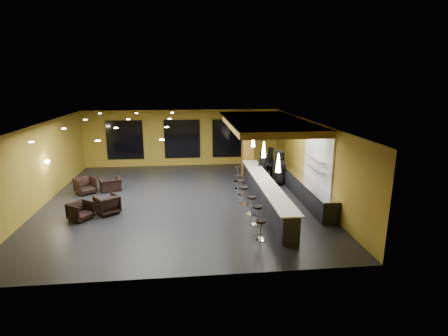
{
  "coord_description": "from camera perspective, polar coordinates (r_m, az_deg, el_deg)",
  "views": [
    {
      "loc": [
        0.33,
        -15.26,
        5.4
      ],
      "look_at": [
        2.0,
        0.5,
        1.3
      ],
      "focal_mm": 28.0,
      "sensor_mm": 36.0,
      "label": 1
    }
  ],
  "objects": [
    {
      "name": "bar_stool_5",
      "position": [
        17.41,
        2.31,
        -2.0
      ],
      "size": [
        0.36,
        0.36,
        0.71
      ],
      "rotation": [
        0.0,
        0.0,
        -0.14
      ],
      "color": "silver",
      "rests_on": "floor"
    },
    {
      "name": "bar_stool_4",
      "position": [
        16.47,
        2.82,
        -2.94
      ],
      "size": [
        0.37,
        0.37,
        0.73
      ],
      "rotation": [
        0.0,
        0.0,
        0.26
      ],
      "color": "silver",
      "rests_on": "floor"
    },
    {
      "name": "wall_left",
      "position": [
        16.94,
        -28.0,
        0.33
      ],
      "size": [
        0.1,
        13.0,
        3.5
      ],
      "primitive_type": "cube",
      "color": "#A58525",
      "rests_on": "floor"
    },
    {
      "name": "prep_counter",
      "position": [
        16.46,
        13.14,
        -3.46
      ],
      "size": [
        0.7,
        6.0,
        0.86
      ],
      "primitive_type": "cube",
      "color": "black",
      "rests_on": "floor"
    },
    {
      "name": "pendant_1",
      "position": [
        15.44,
        6.5,
        3.01
      ],
      "size": [
        0.2,
        0.2,
        0.7
      ],
      "primitive_type": "cone",
      "color": "white",
      "rests_on": "wood_soffit"
    },
    {
      "name": "prep_top",
      "position": [
        16.33,
        13.23,
        -1.94
      ],
      "size": [
        0.72,
        6.0,
        0.03
      ],
      "primitive_type": "cube",
      "color": "silver",
      "rests_on": "prep_counter"
    },
    {
      "name": "staff_c",
      "position": [
        18.16,
        9.0,
        0.06
      ],
      "size": [
        1.05,
        0.85,
        1.85
      ],
      "primitive_type": "imported",
      "rotation": [
        0.0,
        0.0,
        0.32
      ],
      "color": "black",
      "rests_on": "floor"
    },
    {
      "name": "tile_backsplash",
      "position": [
        15.71,
        15.12,
        1.49
      ],
      "size": [
        0.06,
        3.2,
        2.4
      ],
      "primitive_type": "cube",
      "color": "white",
      "rests_on": "wall_right"
    },
    {
      "name": "floor",
      "position": [
        16.21,
        -6.89,
        -5.25
      ],
      "size": [
        12.0,
        13.0,
        0.1
      ],
      "primitive_type": "cube",
      "color": "black",
      "rests_on": "ground"
    },
    {
      "name": "armchair_d",
      "position": [
        18.06,
        -18.03,
        -2.57
      ],
      "size": [
        1.22,
        1.15,
        0.64
      ],
      "primitive_type": "imported",
      "rotation": [
        0.0,
        0.0,
        3.5
      ],
      "color": "black",
      "rests_on": "floor"
    },
    {
      "name": "wall_right",
      "position": [
        16.71,
        14.14,
        1.43
      ],
      "size": [
        0.1,
        13.0,
        3.5
      ],
      "primitive_type": "cube",
      "color": "#A58525",
      "rests_on": "floor"
    },
    {
      "name": "wall_back",
      "position": [
        22.12,
        -6.85,
        4.9
      ],
      "size": [
        12.0,
        0.1,
        3.5
      ],
      "primitive_type": "cube",
      "color": "#A58525",
      "rests_on": "floor"
    },
    {
      "name": "bar_top",
      "position": [
        15.28,
        6.77,
        -2.23
      ],
      "size": [
        0.78,
        8.1,
        0.05
      ],
      "primitive_type": "cube",
      "color": "white",
      "rests_on": "bar_counter"
    },
    {
      "name": "bar_stool_0",
      "position": [
        12.12,
        5.97,
        -9.61
      ],
      "size": [
        0.37,
        0.37,
        0.72
      ],
      "rotation": [
        0.0,
        0.0,
        0.24
      ],
      "color": "silver",
      "rests_on": "floor"
    },
    {
      "name": "wall_shelf_upper",
      "position": [
        15.47,
        14.91,
        1.5
      ],
      "size": [
        0.3,
        1.5,
        0.03
      ],
      "primitive_type": "cube",
      "color": "silver",
      "rests_on": "wall_right"
    },
    {
      "name": "wood_soffit",
      "position": [
        16.8,
        6.67,
        7.43
      ],
      "size": [
        3.6,
        8.0,
        0.28
      ],
      "primitive_type": "cube",
      "color": "olive",
      "rests_on": "ceiling"
    },
    {
      "name": "column",
      "position": [
        19.5,
        3.87,
        3.68
      ],
      "size": [
        0.6,
        0.6,
        3.5
      ],
      "primitive_type": "cube",
      "color": "olive",
      "rests_on": "floor"
    },
    {
      "name": "pendant_0",
      "position": [
        13.07,
        8.85,
        0.83
      ],
      "size": [
        0.2,
        0.2,
        0.7
      ],
      "primitive_type": "cone",
      "color": "white",
      "rests_on": "wood_soffit"
    },
    {
      "name": "pendant_2",
      "position": [
        17.84,
        4.78,
        4.61
      ],
      "size": [
        0.2,
        0.2,
        0.7
      ],
      "primitive_type": "cone",
      "color": "white",
      "rests_on": "wood_soffit"
    },
    {
      "name": "bar_stool_1",
      "position": [
        13.26,
        5.48,
        -7.3
      ],
      "size": [
        0.39,
        0.39,
        0.76
      ],
      "rotation": [
        0.0,
        0.0,
        -0.25
      ],
      "color": "silver",
      "rests_on": "floor"
    },
    {
      "name": "ceiling",
      "position": [
        15.38,
        -7.29,
        7.48
      ],
      "size": [
        12.0,
        13.0,
        0.1
      ],
      "primitive_type": "cube",
      "color": "black"
    },
    {
      "name": "armchair_b",
      "position": [
        15.1,
        -18.54,
        -5.65
      ],
      "size": [
        1.19,
        1.2,
        0.79
      ],
      "primitive_type": "imported",
      "rotation": [
        0.0,
        0.0,
        3.79
      ],
      "color": "black",
      "rests_on": "floor"
    },
    {
      "name": "window_center",
      "position": [
        22.02,
        -6.85,
        4.72
      ],
      "size": [
        2.2,
        0.06,
        2.4
      ],
      "primitive_type": "cube",
      "color": "black",
      "rests_on": "wall_back"
    },
    {
      "name": "wall_shelf_lower",
      "position": [
        15.57,
        14.8,
        -0.12
      ],
      "size": [
        0.3,
        1.5,
        0.03
      ],
      "primitive_type": "cube",
      "color": "silver",
      "rests_on": "wall_right"
    },
    {
      "name": "staff_b",
      "position": [
        18.99,
        7.7,
        0.67
      ],
      "size": [
        0.92,
        0.74,
        1.8
      ],
      "primitive_type": "imported",
      "rotation": [
        0.0,
        0.0,
        0.07
      ],
      "color": "black",
      "rests_on": "floor"
    },
    {
      "name": "bar_stool_2",
      "position": [
        14.25,
        4.5,
        -5.69
      ],
      "size": [
        0.39,
        0.39,
        0.77
      ],
      "rotation": [
        0.0,
        0.0,
        0.04
      ],
      "color": "silver",
      "rests_on": "floor"
    },
    {
      "name": "window_left",
      "position": [
        22.35,
        -15.88,
        4.42
      ],
      "size": [
        2.2,
        0.06,
        2.4
      ],
      "primitive_type": "cube",
      "color": "black",
      "rests_on": "wall_back"
    },
    {
      "name": "wall_front",
      "position": [
        9.45,
        -7.64,
        -8.35
      ],
      "size": [
        12.0,
        0.1,
        3.5
      ],
      "primitive_type": "cube",
      "color": "#A58525",
      "rests_on": "floor"
    },
    {
      "name": "armchair_c",
      "position": [
        18.01,
        -21.71,
        -2.71
      ],
      "size": [
        1.19,
        1.19,
        0.78
      ],
      "primitive_type": "imported",
      "rotation": [
        0.0,
        0.0,
        0.65
      ],
      "color": "black",
      "rests_on": "floor"
    },
    {
      "name": "staff_a",
      "position": [
        18.04,
        6.37,
        0.09
      ],
      "size": [
        0.8,
        0.68,
        1.88
      ],
      "primitive_type": "imported",
      "rotation": [
        0.0,
        0.0,
        0.4
      ],
      "color": "black",
      "rests_on": "floor"
    },
    {
      "name": "bar_stool_6",
      "position": [
        18.54,
        2.32,
        -0.74
      ],
      "size": [
        0.42,
        0.42,
        0.83
      ],
      "rotation": [
        0.0,
        0.0,
        0.14
      ],
      "color": "silver",
      "rests_on": "floor"
    },
    {
      "name": "window_right",
      "position": [
        22.18,
        0.95,
        4.89
      ],
      "size": [
        2.2,
        0.06,
        2.4
      ],
      "primitive_type": "cube",
      "color": "black",
      "rests_on": "wall_back"
    },
    {
      "name": "armchair_a",
      "position": [
        14.85,
        -22.39,
        -6.49
      ],
      "size": [
        1.08,
        1.08,
        0.72
      ],
      "primitive_type": "imported",
      "rotation": [
        0.0,
        0.0,
        0.95
      ],
      "color": "black",
      "rests_on": "floor"
    },
    {
      "name": "bar_stool_3",
      "position": [
        15.29,
        3.25,
        -4.12
      ],
      "size": [
        0.41,
        0.41,
        0.82
      ],
      "rotation": [
        0.0,
        0.0,
        -0.11
      ],
      "color": "silver",
      "rests_on": "floor"
    },
    {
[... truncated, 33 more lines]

